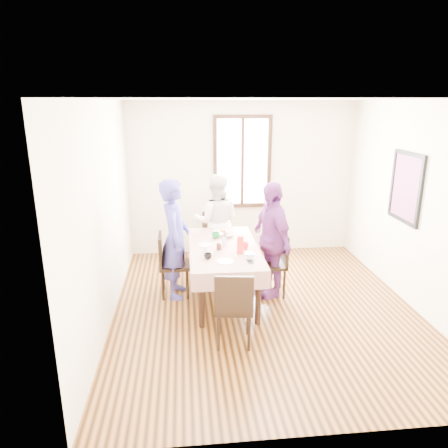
{
  "coord_description": "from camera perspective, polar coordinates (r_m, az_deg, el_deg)",
  "views": [
    {
      "loc": [
        -1.04,
        -4.96,
        2.68
      ],
      "look_at": [
        -0.52,
        0.32,
        1.1
      ],
      "focal_mm": 33.15,
      "sensor_mm": 36.0,
      "label": 1
    }
  ],
  "objects": [
    {
      "name": "flower_vase",
      "position": [
        5.71,
        0.02,
        -2.39
      ],
      "size": [
        0.06,
        0.06,
        0.12
      ],
      "primitive_type": "cylinder",
      "color": "silver",
      "rests_on": "tablecloth"
    },
    {
      "name": "chair_right",
      "position": [
        5.94,
        6.49,
        -5.5
      ],
      "size": [
        0.44,
        0.44,
        0.91
      ],
      "primitive_type": "cube",
      "rotation": [
        0.0,
        0.0,
        1.51
      ],
      "color": "black",
      "rests_on": "ground"
    },
    {
      "name": "mug_black",
      "position": [
        5.23,
        -2.23,
        -4.47
      ],
      "size": [
        0.11,
        0.11,
        0.08
      ],
      "primitive_type": "imported",
      "rotation": [
        0.0,
        0.0,
        0.11
      ],
      "color": "black",
      "rests_on": "tablecloth"
    },
    {
      "name": "butter_tub",
      "position": [
        5.26,
        3.56,
        -4.47
      ],
      "size": [
        0.12,
        0.12,
        0.06
      ],
      "primitive_type": "cylinder",
      "color": "white",
      "rests_on": "tablecloth"
    },
    {
      "name": "chair_far",
      "position": [
        6.87,
        -1.01,
        -2.29
      ],
      "size": [
        0.46,
        0.46,
        0.91
      ],
      "primitive_type": "cube",
      "rotation": [
        0.0,
        0.0,
        3.25
      ],
      "color": "black",
      "rests_on": "ground"
    },
    {
      "name": "dining_table",
      "position": [
        5.82,
        -0.05,
        -6.71
      ],
      "size": [
        0.82,
        1.68,
        0.75
      ],
      "primitive_type": "cube",
      "color": "black",
      "rests_on": "ground"
    },
    {
      "name": "tablecloth",
      "position": [
        5.68,
        -0.05,
        -3.18
      ],
      "size": [
        0.94,
        1.8,
        0.01
      ],
      "primitive_type": "cube",
      "color": "#530300",
      "rests_on": "dining_table"
    },
    {
      "name": "ground",
      "position": [
        5.73,
        5.56,
        -11.36
      ],
      "size": [
        4.5,
        4.5,
        0.0
      ],
      "primitive_type": "plane",
      "color": "black",
      "rests_on": "ground"
    },
    {
      "name": "flower_bunch",
      "position": [
        5.67,
        0.02,
        -1.33
      ],
      "size": [
        0.09,
        0.09,
        0.1
      ],
      "primitive_type": null,
      "color": "yellow",
      "rests_on": "flower_vase"
    },
    {
      "name": "window_pane",
      "position": [
        7.34,
        2.53,
        8.53
      ],
      "size": [
        0.9,
        0.02,
        1.5
      ],
      "primitive_type": "cube",
      "color": "white",
      "rests_on": "back_wall"
    },
    {
      "name": "person_right",
      "position": [
        5.81,
        6.43,
        -2.16
      ],
      "size": [
        0.64,
        1.03,
        1.64
      ],
      "primitive_type": "imported",
      "rotation": [
        0.0,
        0.0,
        -1.31
      ],
      "color": "#6F2F78",
      "rests_on": "ground"
    },
    {
      "name": "art_poster",
      "position": [
        6.17,
        23.83,
        4.63
      ],
      "size": [
        0.04,
        0.76,
        0.96
      ],
      "primitive_type": "cube",
      "color": "red",
      "rests_on": "right_wall"
    },
    {
      "name": "person_left",
      "position": [
        5.78,
        -6.77,
        -2.06
      ],
      "size": [
        0.44,
        0.64,
        1.68
      ],
      "primitive_type": "imported",
      "rotation": [
        0.0,
        0.0,
        1.51
      ],
      "color": "#3E388F",
      "rests_on": "ground"
    },
    {
      "name": "person_far",
      "position": [
        6.75,
        -1.01,
        0.29
      ],
      "size": [
        0.83,
        0.68,
        1.57
      ],
      "primitive_type": "imported",
      "rotation": [
        0.0,
        0.0,
        3.03
      ],
      "color": "white",
      "rests_on": "ground"
    },
    {
      "name": "back_wall",
      "position": [
        7.4,
        2.49,
        6.24
      ],
      "size": [
        4.0,
        0.0,
        4.0
      ],
      "primitive_type": "plane",
      "rotation": [
        1.57,
        0.0,
        0.0
      ],
      "color": "beige",
      "rests_on": "ground"
    },
    {
      "name": "chair_near",
      "position": [
        4.75,
        1.36,
        -11.32
      ],
      "size": [
        0.47,
        0.47,
        0.91
      ],
      "primitive_type": "cube",
      "rotation": [
        0.0,
        0.0,
        -0.12
      ],
      "color": "black",
      "rests_on": "ground"
    },
    {
      "name": "drinking_glass",
      "position": [
        5.41,
        -2.58,
        -3.61
      ],
      "size": [
        0.07,
        0.07,
        0.1
      ],
      "primitive_type": "cylinder",
      "color": "silver",
      "rests_on": "tablecloth"
    },
    {
      "name": "plate_far",
      "position": [
        6.32,
        -0.69,
        -1.02
      ],
      "size": [
        0.2,
        0.2,
        0.01
      ],
      "primitive_type": "cylinder",
      "color": "white",
      "rests_on": "tablecloth"
    },
    {
      "name": "mug_flag",
      "position": [
        5.59,
        2.99,
        -3.0
      ],
      "size": [
        0.12,
        0.12,
        0.09
      ],
      "primitive_type": "imported",
      "rotation": [
        0.0,
        0.0,
        0.38
      ],
      "color": "red",
      "rests_on": "tablecloth"
    },
    {
      "name": "right_wall",
      "position": [
        5.97,
        25.15,
        2.13
      ],
      "size": [
        0.0,
        4.5,
        4.5
      ],
      "primitive_type": "plane",
      "rotation": [
        1.57,
        0.0,
        -1.57
      ],
      "color": "beige",
      "rests_on": "ground"
    },
    {
      "name": "smartphone",
      "position": [
        5.15,
        3.64,
        -5.24
      ],
      "size": [
        0.06,
        0.13,
        0.01
      ],
      "primitive_type": "cube",
      "color": "black",
      "rests_on": "tablecloth"
    },
    {
      "name": "mug_green",
      "position": [
        6.01,
        -1.16,
        -1.58
      ],
      "size": [
        0.12,
        0.12,
        0.09
      ],
      "primitive_type": "imported",
      "rotation": [
        0.0,
        0.0,
        -0.16
      ],
      "color": "#0C7226",
      "rests_on": "tablecloth"
    },
    {
      "name": "butter_lid",
      "position": [
        5.25,
        3.57,
        -4.11
      ],
      "size": [
        0.12,
        0.12,
        0.01
      ],
      "primitive_type": "cylinder",
      "color": "blue",
      "rests_on": "butter_tub"
    },
    {
      "name": "serving_bowl",
      "position": [
        6.09,
        0.43,
        -1.5
      ],
      "size": [
        0.28,
        0.28,
        0.05
      ],
      "primitive_type": "imported",
      "rotation": [
        0.0,
        0.0,
        -0.41
      ],
      "color": "white",
      "rests_on": "tablecloth"
    },
    {
      "name": "plate_near",
      "position": [
        5.15,
        0.12,
        -5.2
      ],
      "size": [
        0.2,
        0.2,
        0.01
      ],
      "primitive_type": "cylinder",
      "color": "white",
      "rests_on": "tablecloth"
    },
    {
      "name": "plate_left",
      "position": [
        5.74,
        -2.62,
        -2.87
      ],
      "size": [
        0.2,
        0.2,
        0.01
      ],
      "primitive_type": "cylinder",
      "color": "white",
      "rests_on": "tablecloth"
    },
    {
      "name": "jam_jar",
      "position": [
        5.54,
        -0.74,
        -3.17
      ],
      "size": [
        0.06,
        0.06,
        0.09
      ],
      "primitive_type": "cylinder",
      "color": "black",
      "rests_on": "tablecloth"
    },
    {
      "name": "juice_carton",
      "position": [
        5.39,
        2.25,
        -2.88
      ],
      "size": [
        0.08,
        0.08,
        0.24
      ],
      "primitive_type": "cube",
      "color": "red",
      "rests_on": "tablecloth"
    },
    {
      "name": "chair_left",
      "position": [
        5.92,
        -6.82,
        -5.61
      ],
      "size": [
        0.43,
        0.43,
        0.91
      ],
      "primitive_type": "cube",
      "rotation": [
        0.0,
        0.0,
        -1.55
      ],
      "color": "black",
      "rests_on": "ground"
    },
    {
      "name": "window_frame",
      "position": [
        7.34,
        2.54,
        8.52
      ],
      "size": [
        1.02,
        0.06,
        1.62
      ],
      "primitive_type": "cube",
      "color": "black",
      "rests_on": "back_wall"
    }
  ]
}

